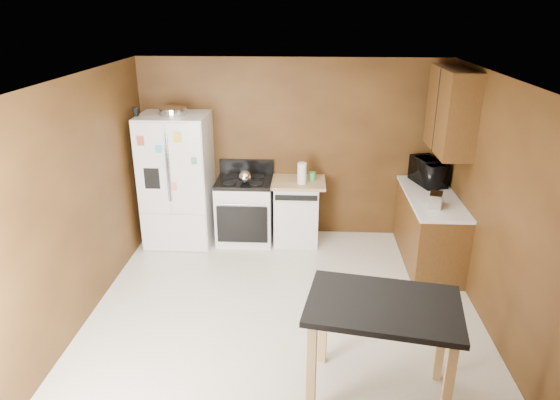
# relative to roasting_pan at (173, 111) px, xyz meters

# --- Properties ---
(floor) EXTENTS (4.50, 4.50, 0.00)m
(floor) POSITION_rel_roasting_pan_xyz_m (1.54, -1.87, -1.85)
(floor) COLOR silver
(floor) RESTS_ON ground
(ceiling) EXTENTS (4.50, 4.50, 0.00)m
(ceiling) POSITION_rel_roasting_pan_xyz_m (1.54, -1.87, 0.65)
(ceiling) COLOR white
(ceiling) RESTS_ON ground
(wall_back) EXTENTS (4.20, 0.00, 4.20)m
(wall_back) POSITION_rel_roasting_pan_xyz_m (1.54, 0.38, -0.60)
(wall_back) COLOR brown
(wall_back) RESTS_ON ground
(wall_front) EXTENTS (4.20, 0.00, 4.20)m
(wall_front) POSITION_rel_roasting_pan_xyz_m (1.54, -4.12, -0.60)
(wall_front) COLOR brown
(wall_front) RESTS_ON ground
(wall_left) EXTENTS (0.00, 4.50, 4.50)m
(wall_left) POSITION_rel_roasting_pan_xyz_m (-0.56, -1.87, -0.60)
(wall_left) COLOR brown
(wall_left) RESTS_ON ground
(wall_right) EXTENTS (0.00, 4.50, 4.50)m
(wall_right) POSITION_rel_roasting_pan_xyz_m (3.64, -1.87, -0.60)
(wall_right) COLOR brown
(wall_right) RESTS_ON ground
(roasting_pan) EXTENTS (0.36, 0.36, 0.09)m
(roasting_pan) POSITION_rel_roasting_pan_xyz_m (0.00, 0.00, 0.00)
(roasting_pan) COLOR silver
(roasting_pan) RESTS_ON refrigerator
(pen_cup) EXTENTS (0.07, 0.07, 0.11)m
(pen_cup) POSITION_rel_roasting_pan_xyz_m (-0.46, -0.11, 0.01)
(pen_cup) COLOR black
(pen_cup) RESTS_ON refrigerator
(kettle) EXTENTS (0.17, 0.17, 0.17)m
(kettle) POSITION_rel_roasting_pan_xyz_m (0.93, -0.08, -0.86)
(kettle) COLOR silver
(kettle) RESTS_ON gas_range
(paper_towel) EXTENTS (0.13, 0.13, 0.29)m
(paper_towel) POSITION_rel_roasting_pan_xyz_m (1.69, -0.01, -0.81)
(paper_towel) COLOR white
(paper_towel) RESTS_ON dishwasher
(green_canister) EXTENTS (0.11, 0.11, 0.11)m
(green_canister) POSITION_rel_roasting_pan_xyz_m (1.83, 0.15, -0.90)
(green_canister) COLOR #41AB5D
(green_canister) RESTS_ON dishwasher
(toaster) EXTENTS (0.21, 0.26, 0.17)m
(toaster) POSITION_rel_roasting_pan_xyz_m (3.28, -0.78, -0.86)
(toaster) COLOR silver
(toaster) RESTS_ON right_cabinets
(microwave) EXTENTS (0.52, 0.64, 0.31)m
(microwave) POSITION_rel_roasting_pan_xyz_m (3.37, 0.05, -0.79)
(microwave) COLOR black
(microwave) RESTS_ON right_cabinets
(refrigerator) EXTENTS (0.90, 0.80, 1.80)m
(refrigerator) POSITION_rel_roasting_pan_xyz_m (-0.01, -0.00, -0.94)
(refrigerator) COLOR white
(refrigerator) RESTS_ON ground
(gas_range) EXTENTS (0.76, 0.68, 1.10)m
(gas_range) POSITION_rel_roasting_pan_xyz_m (0.90, 0.06, -1.38)
(gas_range) COLOR white
(gas_range) RESTS_ON ground
(dishwasher) EXTENTS (0.78, 0.63, 0.89)m
(dishwasher) POSITION_rel_roasting_pan_xyz_m (1.62, 0.08, -1.39)
(dishwasher) COLOR white
(dishwasher) RESTS_ON ground
(right_cabinets) EXTENTS (0.63, 1.58, 2.45)m
(right_cabinets) POSITION_rel_roasting_pan_xyz_m (3.38, -0.39, -0.94)
(right_cabinets) COLOR brown
(right_cabinets) RESTS_ON ground
(island) EXTENTS (1.34, 1.01, 0.91)m
(island) POSITION_rel_roasting_pan_xyz_m (2.38, -2.91, -1.08)
(island) COLOR black
(island) RESTS_ON ground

